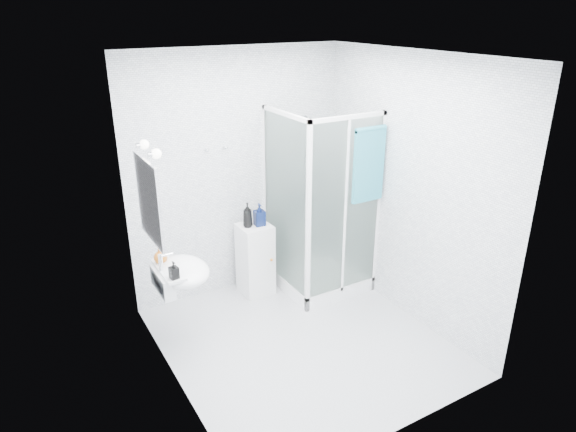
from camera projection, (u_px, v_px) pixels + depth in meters
room at (304, 214)px, 4.37m from camera, size 2.40×2.60×2.60m
shower_enclosure at (317, 252)px, 5.62m from camera, size 0.90×0.95×2.00m
wall_basin at (180, 273)px, 4.46m from camera, size 0.46×0.56×0.35m
mirror at (149, 201)px, 4.10m from camera, size 0.02×0.60×0.70m
vanity_lights at (149, 149)px, 3.96m from camera, size 0.10×0.40×0.08m
wall_hooks at (216, 149)px, 5.13m from camera, size 0.23×0.06×0.03m
storage_cabinet at (255, 259)px, 5.57m from camera, size 0.33×0.36×0.80m
hand_towel at (369, 163)px, 5.04m from camera, size 0.36×0.05×0.76m
shampoo_bottle_a at (248, 215)px, 5.34m from camera, size 0.13×0.13×0.26m
shampoo_bottle_b at (259, 215)px, 5.38m from camera, size 0.12×0.12×0.24m
soap_dispenser_orange at (160, 255)px, 4.46m from camera, size 0.15×0.15×0.15m
soap_dispenser_black at (174, 270)px, 4.20m from camera, size 0.08×0.08×0.15m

